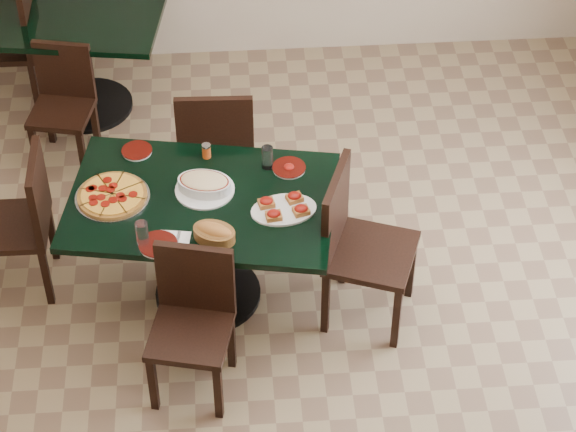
{
  "coord_description": "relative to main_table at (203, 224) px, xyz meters",
  "views": [
    {
      "loc": [
        -0.19,
        -4.1,
        4.76
      ],
      "look_at": [
        0.11,
        0.0,
        0.89
      ],
      "focal_mm": 70.0,
      "sensor_mm": 36.0,
      "label": 1
    }
  ],
  "objects": [
    {
      "name": "lasagna_casserole",
      "position": [
        0.02,
        0.06,
        0.23
      ],
      "size": [
        0.33,
        0.32,
        0.09
      ],
      "rotation": [
        0.0,
        0.0,
        -0.25
      ],
      "color": "silver",
      "rests_on": "main_table"
    },
    {
      "name": "pepper_shaker",
      "position": [
        0.03,
        0.34,
        0.23
      ],
      "size": [
        0.05,
        0.05,
        0.09
      ],
      "color": "#AA4612",
      "rests_on": "main_table"
    },
    {
      "name": "side_plate_near",
      "position": [
        -0.22,
        -0.34,
        0.19
      ],
      "size": [
        0.2,
        0.2,
        0.02
      ],
      "rotation": [
        0.0,
        0.0,
        -0.15
      ],
      "color": "silver",
      "rests_on": "main_table"
    },
    {
      "name": "chair_right",
      "position": [
        0.81,
        -0.16,
        -0.02
      ],
      "size": [
        0.58,
        0.58,
        0.97
      ],
      "rotation": [
        0.0,
        0.0,
        1.22
      ],
      "color": "black",
      "rests_on": "floor"
    },
    {
      "name": "back_table",
      "position": [
        -0.79,
        1.83,
        -0.04
      ],
      "size": [
        1.22,
        0.96,
        0.75
      ],
      "rotation": [
        0.0,
        0.0,
        -0.15
      ],
      "color": "black",
      "rests_on": "floor"
    },
    {
      "name": "back_chair_left",
      "position": [
        -1.22,
        1.94,
        -0.03
      ],
      "size": [
        0.45,
        0.45,
        0.96
      ],
      "rotation": [
        0.0,
        0.0,
        -1.59
      ],
      "color": "black",
      "rests_on": "floor"
    },
    {
      "name": "bruschetta_platter",
      "position": [
        0.43,
        -0.13,
        0.21
      ],
      "size": [
        0.38,
        0.29,
        0.05
      ],
      "rotation": [
        0.0,
        0.0,
        0.16
      ],
      "color": "silver",
      "rests_on": "main_table"
    },
    {
      "name": "water_glass_b",
      "position": [
        -0.3,
        -0.32,
        0.25
      ],
      "size": [
        0.06,
        0.06,
        0.14
      ],
      "primitive_type": "cylinder",
      "color": "silver",
      "rests_on": "main_table"
    },
    {
      "name": "chair_near",
      "position": [
        -0.07,
        -0.57,
        -0.09
      ],
      "size": [
        0.48,
        0.48,
        0.86
      ],
      "rotation": [
        0.0,
        0.0,
        -0.23
      ],
      "color": "black",
      "rests_on": "floor"
    },
    {
      "name": "pepperoni_pizza",
      "position": [
        -0.47,
        0.04,
        0.2
      ],
      "size": [
        0.4,
        0.4,
        0.04
      ],
      "rotation": [
        0.0,
        0.0,
        -0.3
      ],
      "color": "#B0B1B7",
      "rests_on": "main_table"
    },
    {
      "name": "chair_far",
      "position": [
        0.09,
        0.72,
        -0.03
      ],
      "size": [
        0.46,
        0.46,
        0.95
      ],
      "rotation": [
        0.0,
        0.0,
        3.11
      ],
      "color": "black",
      "rests_on": "floor"
    },
    {
      "name": "napkin_setting",
      "position": [
        -0.15,
        -0.32,
        0.18
      ],
      "size": [
        0.18,
        0.18,
        0.01
      ],
      "rotation": [
        0.0,
        0.0,
        -0.15
      ],
      "color": "white",
      "rests_on": "main_table"
    },
    {
      "name": "floor",
      "position": [
        0.33,
        -0.32,
        -0.57
      ],
      "size": [
        5.5,
        5.5,
        0.0
      ],
      "primitive_type": "plane",
      "color": "olive",
      "rests_on": "ground"
    },
    {
      "name": "side_plate_far_l",
      "position": [
        -0.35,
        0.41,
        0.19
      ],
      "size": [
        0.17,
        0.17,
        0.02
      ],
      "rotation": [
        0.0,
        0.0,
        -0.17
      ],
      "color": "silver",
      "rests_on": "main_table"
    },
    {
      "name": "side_plate_far_r",
      "position": [
        0.48,
        0.21,
        0.19
      ],
      "size": [
        0.18,
        0.18,
        0.03
      ],
      "rotation": [
        0.0,
        0.0,
        -0.02
      ],
      "color": "silver",
      "rests_on": "main_table"
    },
    {
      "name": "back_chair_near",
      "position": [
        -0.87,
        1.36,
        -0.13
      ],
      "size": [
        0.44,
        0.44,
        0.79
      ],
      "rotation": [
        0.0,
        0.0,
        -0.21
      ],
      "color": "black",
      "rests_on": "floor"
    },
    {
      "name": "main_table",
      "position": [
        0.0,
        0.0,
        0.0
      ],
      "size": [
        1.55,
        1.14,
        0.75
      ],
      "rotation": [
        0.0,
        0.0,
        -0.18
      ],
      "color": "black",
      "rests_on": "floor"
    },
    {
      "name": "water_glass_a",
      "position": [
        0.37,
        0.24,
        0.25
      ],
      "size": [
        0.06,
        0.06,
        0.13
      ],
      "primitive_type": "cylinder",
      "color": "silver",
      "rests_on": "main_table"
    },
    {
      "name": "bread_basket",
      "position": [
        0.06,
        -0.31,
        0.22
      ],
      "size": [
        0.27,
        0.24,
        0.1
      ],
      "rotation": [
        0.0,
        0.0,
        -0.44
      ],
      "color": "brown",
      "rests_on": "main_table"
    },
    {
      "name": "chair_left",
      "position": [
        -0.99,
        0.19,
        -0.06
      ],
      "size": [
        0.42,
        0.42,
        0.91
      ],
      "rotation": [
        0.0,
        0.0,
        -1.57
      ],
      "color": "black",
      "rests_on": "floor"
    }
  ]
}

